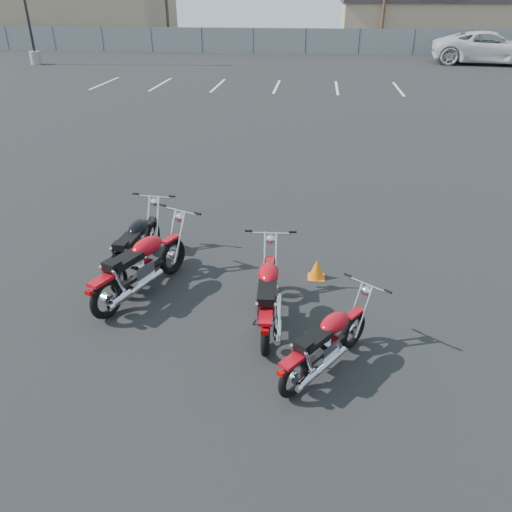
# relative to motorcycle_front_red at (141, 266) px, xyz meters

# --- Properties ---
(ground) EXTENTS (120.00, 120.00, 0.00)m
(ground) POSITION_rel_motorcycle_front_red_xyz_m (1.56, -0.36, -0.49)
(ground) COLOR black
(ground) RESTS_ON ground
(motorcycle_front_red) EXTENTS (1.29, 2.15, 1.08)m
(motorcycle_front_red) POSITION_rel_motorcycle_front_red_xyz_m (0.00, 0.00, 0.00)
(motorcycle_front_red) COLOR black
(motorcycle_front_red) RESTS_ON ground
(motorcycle_second_black) EXTENTS (0.80, 2.08, 1.02)m
(motorcycle_second_black) POSITION_rel_motorcycle_front_red_xyz_m (-0.32, 0.71, -0.03)
(motorcycle_second_black) COLOR black
(motorcycle_second_black) RESTS_ON ground
(motorcycle_third_red) EXTENTS (0.79, 2.05, 1.00)m
(motorcycle_third_red) POSITION_rel_motorcycle_front_red_xyz_m (2.03, -0.54, -0.03)
(motorcycle_third_red) COLOR black
(motorcycle_third_red) RESTS_ON ground
(motorcycle_rear_red) EXTENTS (1.37, 1.67, 0.90)m
(motorcycle_rear_red) POSITION_rel_motorcycle_front_red_xyz_m (2.83, -1.48, -0.08)
(motorcycle_rear_red) COLOR black
(motorcycle_rear_red) RESTS_ON ground
(training_cone_near) EXTENTS (0.28, 0.28, 0.33)m
(training_cone_near) POSITION_rel_motorcycle_front_red_xyz_m (2.71, 0.81, -0.32)
(training_cone_near) COLOR orange
(training_cone_near) RESTS_ON ground
(light_pole_west) EXTENTS (0.80, 0.70, 10.62)m
(light_pole_west) POSITION_rel_motorcycle_front_red_xyz_m (-15.77, 26.46, 2.30)
(light_pole_west) COLOR gray
(light_pole_west) RESTS_ON ground
(chainlink_fence) EXTENTS (80.06, 0.06, 1.80)m
(chainlink_fence) POSITION_rel_motorcycle_front_red_xyz_m (1.56, 34.64, 0.41)
(chainlink_fence) COLOR slate
(chainlink_fence) RESTS_ON ground
(tan_building_west) EXTENTS (18.40, 10.40, 4.30)m
(tan_building_west) POSITION_rel_motorcycle_front_red_xyz_m (-20.44, 41.64, 1.67)
(tan_building_west) COLOR tan
(tan_building_west) RESTS_ON ground
(tan_building_east) EXTENTS (14.40, 9.40, 3.70)m
(tan_building_east) POSITION_rel_motorcycle_front_red_xyz_m (11.56, 43.64, 1.37)
(tan_building_east) COLOR tan
(tan_building_east) RESTS_ON ground
(parking_line_stripes) EXTENTS (15.12, 4.00, 0.01)m
(parking_line_stripes) POSITION_rel_motorcycle_front_red_xyz_m (-0.94, 19.64, -0.49)
(parking_line_stripes) COLOR silver
(parking_line_stripes) RESTS_ON ground
(white_van) EXTENTS (4.46, 8.63, 3.13)m
(white_van) POSITION_rel_motorcycle_front_red_xyz_m (13.60, 30.03, 1.08)
(white_van) COLOR silver
(white_van) RESTS_ON ground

